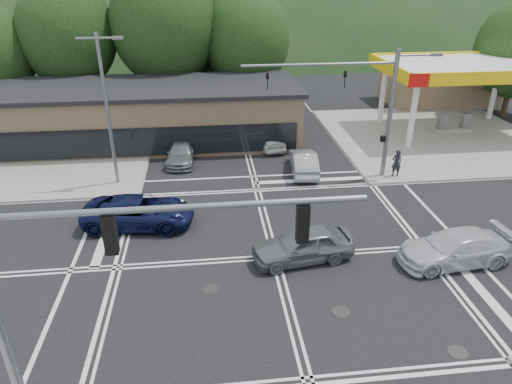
{
  "coord_description": "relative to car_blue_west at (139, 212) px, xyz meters",
  "views": [
    {
      "loc": [
        -2.88,
        -17.47,
        12.1
      ],
      "look_at": [
        -0.42,
        4.1,
        1.4
      ],
      "focal_mm": 32.0,
      "sensor_mm": 36.0,
      "label": 1
    }
  ],
  "objects": [
    {
      "name": "car_northbound",
      "position": [
        1.87,
        8.54,
        -0.14
      ],
      "size": [
        2.04,
        4.5,
        1.28
      ],
      "primitive_type": "imported",
      "rotation": [
        0.0,
        0.0,
        -0.06
      ],
      "color": "slate",
      "rests_on": "ground"
    },
    {
      "name": "sidewalk_ne",
      "position": [
        21.56,
        11.28,
        -0.71
      ],
      "size": [
        16.0,
        16.0,
        0.15
      ],
      "primitive_type": "cube",
      "color": "gray",
      "rests_on": "ground"
    },
    {
      "name": "signal_mast_sw",
      "position": [
        0.17,
        -11.92,
        4.33
      ],
      "size": [
        9.14,
        0.28,
        8.0
      ],
      "color": "slate",
      "rests_on": "ground"
    },
    {
      "name": "car_silver_east",
      "position": [
        14.56,
        -5.01,
        -0.03
      ],
      "size": [
        5.34,
        2.53,
        1.5
      ],
      "primitive_type": "imported",
      "rotation": [
        0.0,
        0.0,
        -1.49
      ],
      "color": "silver",
      "rests_on": "ground"
    },
    {
      "name": "commercial_row",
      "position": [
        -1.44,
        13.28,
        1.22
      ],
      "size": [
        24.0,
        8.0,
        4.0
      ],
      "primitive_type": "cube",
      "color": "brown",
      "rests_on": "ground"
    },
    {
      "name": "car_grey_center",
      "position": [
        7.77,
        -4.02,
        0.01
      ],
      "size": [
        4.86,
        2.52,
        1.58
      ],
      "primitive_type": "imported",
      "rotation": [
        0.0,
        0.0,
        -1.42
      ],
      "color": "slate",
      "rests_on": "ground"
    },
    {
      "name": "hill_north",
      "position": [
        6.56,
        86.28,
        -0.78
      ],
      "size": [
        252.0,
        126.0,
        140.0
      ],
      "primitive_type": "ellipsoid",
      "color": "#19381A",
      "rests_on": "ground"
    },
    {
      "name": "car_queue_b",
      "position": [
        8.31,
        10.63,
        -0.08
      ],
      "size": [
        2.18,
        4.32,
        1.41
      ],
      "primitive_type": "imported",
      "rotation": [
        0.0,
        0.0,
        3.27
      ],
      "color": "silver",
      "rests_on": "ground"
    },
    {
      "name": "tree_n_c",
      "position": [
        7.56,
        20.28,
        5.71
      ],
      "size": [
        7.6,
        7.6,
        10.87
      ],
      "color": "#382619",
      "rests_on": "ground"
    },
    {
      "name": "streetlight_nw",
      "position": [
        -1.88,
        5.28,
        4.26
      ],
      "size": [
        2.5,
        0.25,
        9.0
      ],
      "color": "slate",
      "rests_on": "ground"
    },
    {
      "name": "tree_n_e",
      "position": [
        4.56,
        24.28,
        6.36
      ],
      "size": [
        8.4,
        8.4,
        11.98
      ],
      "color": "#382619",
      "rests_on": "ground"
    },
    {
      "name": "car_blue_west",
      "position": [
        0.0,
        0.0,
        0.0
      ],
      "size": [
        5.88,
        3.15,
        1.57
      ],
      "primitive_type": "imported",
      "rotation": [
        0.0,
        0.0,
        1.47
      ],
      "color": "#0C1235",
      "rests_on": "ground"
    },
    {
      "name": "car_queue_a",
      "position": [
        9.89,
        5.78,
        -0.06
      ],
      "size": [
        1.94,
        4.53,
        1.45
      ],
      "primitive_type": "imported",
      "rotation": [
        0.0,
        0.0,
        3.05
      ],
      "color": "#9FA1A5",
      "rests_on": "ground"
    },
    {
      "name": "gas_station_canopy",
      "position": [
        23.55,
        12.27,
        4.26
      ],
      "size": [
        12.32,
        8.34,
        5.75
      ],
      "color": "silver",
      "rests_on": "ground"
    },
    {
      "name": "tree_n_b",
      "position": [
        0.56,
        20.28,
        7.01
      ],
      "size": [
        9.0,
        9.0,
        12.98
      ],
      "color": "#382619",
      "rests_on": "ground"
    },
    {
      "name": "pedestrian",
      "position": [
        15.54,
        4.28,
        0.24
      ],
      "size": [
        0.65,
        0.44,
        1.74
      ],
      "primitive_type": "imported",
      "rotation": [
        0.0,
        0.0,
        3.1
      ],
      "color": "black",
      "rests_on": "sidewalk_ne"
    },
    {
      "name": "signal_mast_ne",
      "position": [
        13.51,
        4.48,
        4.29
      ],
      "size": [
        11.65,
        0.3,
        8.0
      ],
      "color": "slate",
      "rests_on": "ground"
    },
    {
      "name": "tree_n_a",
      "position": [
        -7.44,
        20.28,
        6.36
      ],
      "size": [
        8.0,
        8.0,
        11.75
      ],
      "color": "#382619",
      "rests_on": "ground"
    },
    {
      "name": "sidewalk_nw",
      "position": [
        -8.44,
        11.28,
        -0.71
      ],
      "size": [
        16.0,
        16.0,
        0.15
      ],
      "primitive_type": "cube",
      "color": "gray",
      "rests_on": "ground"
    },
    {
      "name": "ground",
      "position": [
        6.56,
        -3.72,
        -0.78
      ],
      "size": [
        120.0,
        120.0,
        0.0
      ],
      "primitive_type": "plane",
      "color": "black",
      "rests_on": "ground"
    },
    {
      "name": "convenience_store",
      "position": [
        26.56,
        21.28,
        1.12
      ],
      "size": [
        10.0,
        6.0,
        3.8
      ],
      "primitive_type": "cube",
      "color": "#846B4F",
      "rests_on": "ground"
    }
  ]
}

